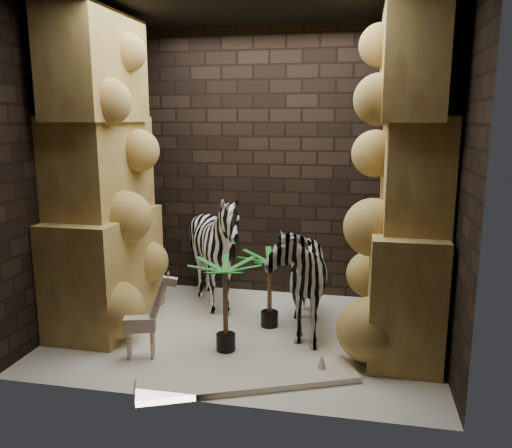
% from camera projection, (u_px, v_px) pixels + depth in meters
% --- Properties ---
extents(floor, '(3.50, 3.50, 0.00)m').
position_uv_depth(floor, '(245.00, 333.00, 4.90)').
color(floor, white).
rests_on(floor, ground).
extents(wall_back, '(3.50, 0.00, 3.50)m').
position_uv_depth(wall_back, '(269.00, 164.00, 5.80)').
color(wall_back, black).
rests_on(wall_back, ground).
extents(wall_front, '(3.50, 0.00, 3.50)m').
position_uv_depth(wall_front, '(202.00, 196.00, 3.40)').
color(wall_front, black).
rests_on(wall_front, ground).
extents(wall_left, '(0.00, 3.00, 3.00)m').
position_uv_depth(wall_left, '(67.00, 172.00, 4.95)').
color(wall_left, black).
rests_on(wall_left, ground).
extents(wall_right, '(0.00, 3.00, 3.00)m').
position_uv_depth(wall_right, '(450.00, 181.00, 4.26)').
color(wall_right, black).
rests_on(wall_right, ground).
extents(rock_pillar_left, '(0.68, 1.30, 3.00)m').
position_uv_depth(rock_pillar_left, '(100.00, 173.00, 4.88)').
color(rock_pillar_left, '#C9BC5E').
rests_on(rock_pillar_left, floor).
extents(rock_pillar_right, '(0.58, 1.25, 3.00)m').
position_uv_depth(rock_pillar_right, '(409.00, 180.00, 4.32)').
color(rock_pillar_right, '#C9BC5E').
rests_on(rock_pillar_right, floor).
extents(zebra_right, '(0.78, 1.19, 1.31)m').
position_uv_depth(zebra_right, '(295.00, 265.00, 4.84)').
color(zebra_right, white).
rests_on(zebra_right, floor).
extents(zebra_left, '(1.27, 1.46, 1.16)m').
position_uv_depth(zebra_left, '(216.00, 256.00, 5.42)').
color(zebra_left, white).
rests_on(zebra_left, floor).
extents(giraffe_toy, '(0.42, 0.24, 0.77)m').
position_uv_depth(giraffe_toy, '(139.00, 315.00, 4.32)').
color(giraffe_toy, beige).
rests_on(giraffe_toy, floor).
extents(palm_front, '(0.36, 0.36, 0.75)m').
position_uv_depth(palm_front, '(270.00, 289.00, 5.00)').
color(palm_front, '#1C6727').
rests_on(palm_front, floor).
extents(palm_back, '(0.36, 0.36, 0.82)m').
position_uv_depth(palm_back, '(225.00, 306.00, 4.47)').
color(palm_back, '#1C6727').
rests_on(palm_back, floor).
extents(surfboard, '(1.73, 1.05, 0.05)m').
position_uv_depth(surfboard, '(248.00, 378.00, 4.00)').
color(surfboard, '#F4E6C5').
rests_on(surfboard, floor).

